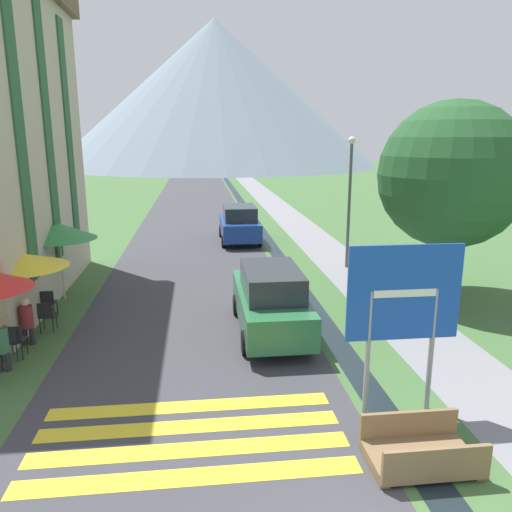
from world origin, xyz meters
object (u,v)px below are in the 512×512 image
at_px(cafe_chair_far_left, 48,301).
at_px(person_seated_near, 27,319).
at_px(parked_car_far, 239,224).
at_px(streetlamp, 350,192).
at_px(footbridge, 421,452).
at_px(cafe_umbrella_rear_green, 59,231).
at_px(road_sign, 403,305).
at_px(cafe_chair_near_right, 9,340).
at_px(cafe_umbrella_middle_yellow, 23,261).
at_px(person_seated_far, 1,342).
at_px(parked_car_near, 271,300).
at_px(tree_by_path, 452,175).
at_px(cafe_chair_near_left, 15,339).
at_px(cafe_chair_middle, 47,314).

distance_m(cafe_chair_far_left, person_seated_near, 1.89).
distance_m(parked_car_far, streetlamp, 7.04).
bearing_deg(footbridge, cafe_umbrella_rear_green, 129.95).
height_order(road_sign, cafe_chair_near_right, road_sign).
bearing_deg(cafe_chair_far_left, parked_car_far, 82.40).
height_order(footbridge, cafe_umbrella_rear_green, cafe_umbrella_rear_green).
bearing_deg(parked_car_far, cafe_umbrella_middle_yellow, -120.36).
relative_size(road_sign, person_seated_far, 2.63).
height_order(parked_car_far, streetlamp, streetlamp).
bearing_deg(parked_car_far, cafe_chair_far_left, -122.34).
bearing_deg(parked_car_near, person_seated_far, -165.76).
distance_m(footbridge, tree_by_path, 10.14).
distance_m(cafe_chair_near_right, streetlamp, 13.04).
bearing_deg(road_sign, person_seated_near, 152.88).
bearing_deg(streetlamp, cafe_chair_near_right, -144.29).
bearing_deg(cafe_umbrella_rear_green, cafe_umbrella_middle_yellow, -93.63).
distance_m(parked_car_near, streetlamp, 7.89).
distance_m(cafe_chair_near_left, cafe_chair_middle, 1.67).
height_order(parked_car_near, cafe_umbrella_rear_green, cafe_umbrella_rear_green).
relative_size(person_seated_far, tree_by_path, 0.20).
bearing_deg(cafe_chair_middle, tree_by_path, 10.66).
bearing_deg(cafe_umbrella_rear_green, person_seated_far, -90.71).
bearing_deg(cafe_chair_near_right, cafe_chair_far_left, 67.88).
xyz_separation_m(cafe_umbrella_rear_green, person_seated_near, (0.01, -3.63, -1.57)).
bearing_deg(footbridge, streetlamp, 78.73).
bearing_deg(streetlamp, person_seated_near, -147.52).
bearing_deg(cafe_chair_middle, parked_car_near, -4.06).
xyz_separation_m(parked_car_far, cafe_chair_near_left, (-6.40, -12.87, -0.40)).
height_order(parked_car_near, person_seated_far, parked_car_near).
bearing_deg(person_seated_far, streetlamp, 37.79).
height_order(person_seated_far, person_seated_near, person_seated_far).
relative_size(parked_car_far, tree_by_path, 0.66).
xyz_separation_m(cafe_umbrella_rear_green, person_seated_far, (-0.06, -5.11, -1.56)).
relative_size(parked_car_far, cafe_umbrella_rear_green, 1.67).
bearing_deg(parked_car_near, road_sign, -66.59).
distance_m(cafe_chair_near_left, cafe_chair_near_right, 0.12).
height_order(footbridge, cafe_chair_middle, cafe_chair_middle).
bearing_deg(cafe_umbrella_middle_yellow, cafe_chair_middle, 2.37).
relative_size(parked_car_far, cafe_chair_near_left, 4.92).
height_order(cafe_umbrella_middle_yellow, tree_by_path, tree_by_path).
distance_m(cafe_umbrella_middle_yellow, cafe_umbrella_rear_green, 2.87).
bearing_deg(tree_by_path, cafe_chair_near_right, -164.38).
distance_m(parked_car_near, cafe_umbrella_middle_yellow, 6.55).
bearing_deg(cafe_chair_middle, person_seated_near, -105.20).
height_order(footbridge, cafe_umbrella_middle_yellow, cafe_umbrella_middle_yellow).
bearing_deg(cafe_chair_near_left, streetlamp, 30.89).
relative_size(cafe_chair_far_left, cafe_chair_near_left, 1.00).
height_order(road_sign, parked_car_near, road_sign).
xyz_separation_m(footbridge, person_seated_near, (-7.83, 5.73, 0.46)).
relative_size(parked_car_far, streetlamp, 0.81).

